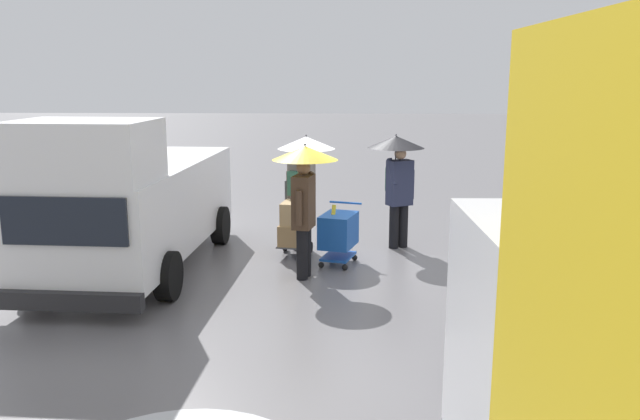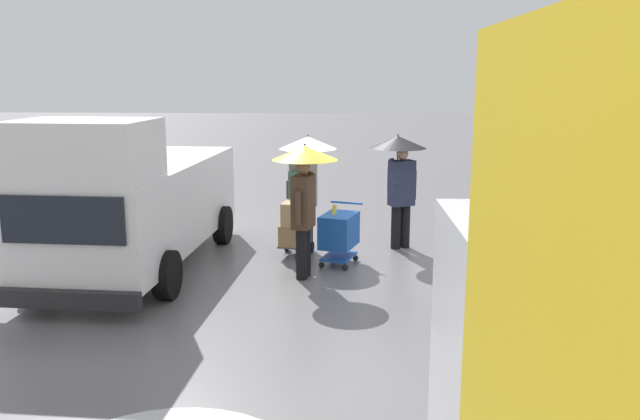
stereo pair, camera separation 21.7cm
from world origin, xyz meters
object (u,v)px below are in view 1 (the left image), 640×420
(shopping_cart_vendor, at_px, (338,232))
(hand_dolly_boxes, at_px, (293,226))
(pedestrian_pink_side, at_px, (397,165))
(pedestrian_black_side, at_px, (304,180))
(street_lamp, at_px, (634,135))
(pedestrian_white_side, at_px, (304,166))
(cargo_van_parked_right, at_px, (133,201))

(shopping_cart_vendor, xyz_separation_m, hand_dolly_boxes, (0.80, -0.49, -0.01))
(pedestrian_pink_side, relative_size, pedestrian_black_side, 1.00)
(street_lamp, bearing_deg, pedestrian_white_side, -26.49)
(shopping_cart_vendor, bearing_deg, street_lamp, 160.34)
(cargo_van_parked_right, height_order, hand_dolly_boxes, cargo_van_parked_right)
(pedestrian_pink_side, relative_size, street_lamp, 0.56)
(hand_dolly_boxes, relative_size, pedestrian_white_side, 0.61)
(cargo_van_parked_right, height_order, street_lamp, street_lamp)
(cargo_van_parked_right, distance_m, pedestrian_black_side, 2.85)
(cargo_van_parked_right, xyz_separation_m, street_lamp, (-7.51, 1.01, 1.19))
(street_lamp, bearing_deg, pedestrian_pink_side, -40.24)
(hand_dolly_boxes, height_order, street_lamp, street_lamp)
(cargo_van_parked_right, xyz_separation_m, pedestrian_white_side, (-2.72, -1.38, 0.39))
(shopping_cart_vendor, height_order, pedestrian_pink_side, pedestrian_pink_side)
(hand_dolly_boxes, distance_m, pedestrian_white_side, 1.10)
(street_lamp, bearing_deg, shopping_cart_vendor, -19.66)
(pedestrian_black_side, height_order, pedestrian_white_side, same)
(pedestrian_pink_side, height_order, pedestrian_white_side, same)
(cargo_van_parked_right, bearing_deg, pedestrian_black_side, 175.32)
(pedestrian_pink_side, height_order, street_lamp, street_lamp)
(cargo_van_parked_right, bearing_deg, street_lamp, 172.37)
(shopping_cart_vendor, xyz_separation_m, street_lamp, (-4.15, 1.48, 1.80))
(pedestrian_black_side, bearing_deg, pedestrian_white_side, -86.47)
(pedestrian_black_side, relative_size, pedestrian_white_side, 1.00)
(shopping_cart_vendor, height_order, pedestrian_white_side, pedestrian_white_side)
(cargo_van_parked_right, distance_m, hand_dolly_boxes, 2.80)
(hand_dolly_boxes, height_order, pedestrian_white_side, pedestrian_white_side)
(hand_dolly_boxes, xyz_separation_m, pedestrian_white_side, (-0.17, -0.41, 1.01))
(pedestrian_pink_side, bearing_deg, street_lamp, 139.76)
(pedestrian_white_side, height_order, street_lamp, street_lamp)
(pedestrian_pink_side, bearing_deg, cargo_van_parked_right, 19.83)
(pedestrian_pink_side, bearing_deg, pedestrian_black_side, 48.56)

